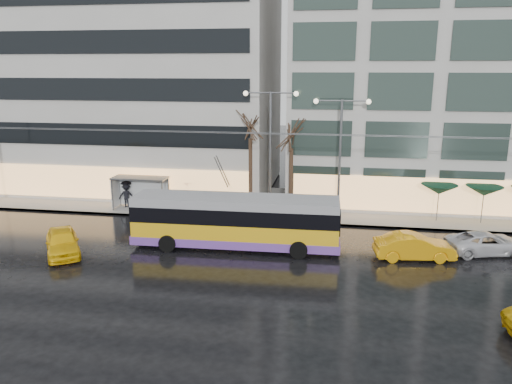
% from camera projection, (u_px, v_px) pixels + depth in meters
% --- Properties ---
extents(ground, '(140.00, 140.00, 0.00)m').
position_uv_depth(ground, '(208.00, 270.00, 27.35)').
color(ground, black).
rests_on(ground, ground).
extents(sidewalk, '(80.00, 10.00, 0.15)m').
position_uv_depth(sidewalk, '(275.00, 203.00, 40.43)').
color(sidewalk, gray).
rests_on(sidewalk, ground).
extents(kerb, '(80.00, 0.10, 0.15)m').
position_uv_depth(kerb, '(267.00, 222.00, 35.69)').
color(kerb, slate).
rests_on(kerb, ground).
extents(building_left, '(34.00, 14.00, 22.00)m').
position_uv_depth(building_left, '(87.00, 63.00, 45.31)').
color(building_left, '#A29F9A').
rests_on(building_left, sidewalk).
extents(building_right, '(32.00, 14.00, 25.00)m').
position_uv_depth(building_right, '(497.00, 43.00, 39.50)').
color(building_right, '#A29F9A').
rests_on(building_right, sidewalk).
extents(trolleybus, '(12.62, 4.98, 5.83)m').
position_uv_depth(trolleybus, '(236.00, 223.00, 30.42)').
color(trolleybus, gold).
rests_on(trolleybus, ground).
extents(catenary, '(42.24, 5.12, 7.00)m').
position_uv_depth(catenary, '(250.00, 167.00, 33.76)').
color(catenary, '#595B60').
rests_on(catenary, ground).
extents(bus_shelter, '(4.20, 1.60, 2.51)m').
position_uv_depth(bus_shelter, '(136.00, 185.00, 38.41)').
color(bus_shelter, '#595B60').
rests_on(bus_shelter, sidewalk).
extents(street_lamp_near, '(3.96, 0.36, 9.03)m').
position_uv_depth(street_lamp_near, '(270.00, 136.00, 35.92)').
color(street_lamp_near, '#595B60').
rests_on(street_lamp_near, sidewalk).
extents(street_lamp_far, '(3.96, 0.36, 8.53)m').
position_uv_depth(street_lamp_far, '(340.00, 141.00, 35.21)').
color(street_lamp_far, '#595B60').
rests_on(street_lamp_far, sidewalk).
extents(tree_a, '(3.20, 3.20, 8.40)m').
position_uv_depth(tree_a, '(250.00, 120.00, 36.08)').
color(tree_a, black).
rests_on(tree_a, sidewalk).
extents(tree_b, '(3.20, 3.20, 7.70)m').
position_uv_depth(tree_b, '(292.00, 130.00, 35.97)').
color(tree_b, black).
rests_on(tree_b, sidewalk).
extents(parasol_a, '(2.50, 2.50, 2.65)m').
position_uv_depth(parasol_a, '(439.00, 189.00, 35.11)').
color(parasol_a, '#595B60').
rests_on(parasol_a, sidewalk).
extents(parasol_b, '(2.50, 2.50, 2.65)m').
position_uv_depth(parasol_b, '(484.00, 191.00, 34.65)').
color(parasol_b, '#595B60').
rests_on(parasol_b, sidewalk).
extents(taxi_a, '(3.94, 4.75, 1.53)m').
position_uv_depth(taxi_a, '(62.00, 242.00, 29.51)').
color(taxi_a, yellow).
rests_on(taxi_a, ground).
extents(taxi_b, '(4.71, 2.16, 1.50)m').
position_uv_depth(taxi_b, '(414.00, 247.00, 28.78)').
color(taxi_b, orange).
rests_on(taxi_b, ground).
extents(sedan_silver, '(5.08, 3.25, 1.31)m').
position_uv_depth(sedan_silver, '(487.00, 243.00, 29.66)').
color(sedan_silver, silver).
rests_on(sedan_silver, ground).
extents(pedestrian_a, '(1.26, 1.27, 2.19)m').
position_uv_depth(pedestrian_a, '(187.00, 191.00, 37.87)').
color(pedestrian_a, black).
rests_on(pedestrian_a, sidewalk).
extents(pedestrian_b, '(0.81, 0.65, 1.57)m').
position_uv_depth(pedestrian_b, '(173.00, 202.00, 37.63)').
color(pedestrian_b, black).
rests_on(pedestrian_b, sidewalk).
extents(pedestrian_c, '(1.33, 0.97, 2.11)m').
position_uv_depth(pedestrian_c, '(126.00, 193.00, 38.89)').
color(pedestrian_c, black).
rests_on(pedestrian_c, sidewalk).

